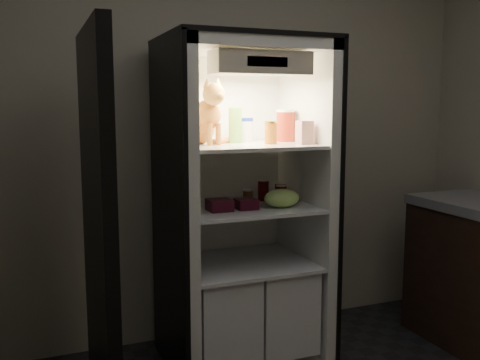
{
  "coord_description": "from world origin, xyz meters",
  "views": [
    {
      "loc": [
        -1.14,
        -1.45,
        1.5
      ],
      "look_at": [
        -0.03,
        1.32,
        1.09
      ],
      "focal_mm": 40.0,
      "sensor_mm": 36.0,
      "label": 1
    }
  ],
  "objects_px": {
    "pepper_jar": "(286,126)",
    "berry_box_right": "(246,204)",
    "tabby_cat": "(203,120)",
    "soda_can_b": "(280,193)",
    "cream_carton": "(304,132)",
    "soda_can_a": "(263,190)",
    "parmesan_shaker": "(235,125)",
    "mayo_tub": "(245,130)",
    "condiment_jar": "(248,196)",
    "soda_can_c": "(281,195)",
    "grape_bag": "(282,198)",
    "refrigerator": "(241,228)",
    "salsa_jar": "(271,132)",
    "berry_box_left": "(219,205)"
  },
  "relations": [
    {
      "from": "soda_can_c",
      "to": "berry_box_right",
      "type": "relative_size",
      "value": 1.01
    },
    {
      "from": "grape_bag",
      "to": "pepper_jar",
      "type": "bearing_deg",
      "value": 59.64
    },
    {
      "from": "tabby_cat",
      "to": "condiment_jar",
      "type": "bearing_deg",
      "value": -18.31
    },
    {
      "from": "soda_can_a",
      "to": "berry_box_left",
      "type": "bearing_deg",
      "value": -150.36
    },
    {
      "from": "pepper_jar",
      "to": "grape_bag",
      "type": "relative_size",
      "value": 0.92
    },
    {
      "from": "refrigerator",
      "to": "soda_can_b",
      "type": "height_order",
      "value": "refrigerator"
    },
    {
      "from": "refrigerator",
      "to": "mayo_tub",
      "type": "distance_m",
      "value": 0.58
    },
    {
      "from": "soda_can_a",
      "to": "berry_box_right",
      "type": "height_order",
      "value": "soda_can_a"
    },
    {
      "from": "cream_carton",
      "to": "soda_can_c",
      "type": "bearing_deg",
      "value": 143.13
    },
    {
      "from": "soda_can_a",
      "to": "mayo_tub",
      "type": "bearing_deg",
      "value": 148.6
    },
    {
      "from": "soda_can_a",
      "to": "grape_bag",
      "type": "bearing_deg",
      "value": -87.93
    },
    {
      "from": "cream_carton",
      "to": "berry_box_right",
      "type": "xyz_separation_m",
      "value": [
        -0.33,
        0.04,
        -0.39
      ]
    },
    {
      "from": "parmesan_shaker",
      "to": "pepper_jar",
      "type": "xyz_separation_m",
      "value": [
        0.32,
        -0.01,
        -0.01
      ]
    },
    {
      "from": "tabby_cat",
      "to": "cream_carton",
      "type": "bearing_deg",
      "value": -38.53
    },
    {
      "from": "berry_box_right",
      "to": "grape_bag",
      "type": "bearing_deg",
      "value": -8.07
    },
    {
      "from": "refrigerator",
      "to": "salsa_jar",
      "type": "relative_size",
      "value": 14.72
    },
    {
      "from": "tabby_cat",
      "to": "berry_box_right",
      "type": "height_order",
      "value": "tabby_cat"
    },
    {
      "from": "pepper_jar",
      "to": "soda_can_c",
      "type": "height_order",
      "value": "pepper_jar"
    },
    {
      "from": "soda_can_c",
      "to": "berry_box_right",
      "type": "xyz_separation_m",
      "value": [
        -0.23,
        -0.04,
        -0.03
      ]
    },
    {
      "from": "tabby_cat",
      "to": "mayo_tub",
      "type": "relative_size",
      "value": 2.57
    },
    {
      "from": "tabby_cat",
      "to": "berry_box_right",
      "type": "xyz_separation_m",
      "value": [
        0.19,
        -0.17,
        -0.46
      ]
    },
    {
      "from": "cream_carton",
      "to": "soda_can_b",
      "type": "xyz_separation_m",
      "value": [
        -0.09,
        0.12,
        -0.35
      ]
    },
    {
      "from": "tabby_cat",
      "to": "pepper_jar",
      "type": "bearing_deg",
      "value": -14.08
    },
    {
      "from": "parmesan_shaker",
      "to": "berry_box_right",
      "type": "relative_size",
      "value": 1.81
    },
    {
      "from": "salsa_jar",
      "to": "cream_carton",
      "type": "distance_m",
      "value": 0.19
    },
    {
      "from": "pepper_jar",
      "to": "berry_box_right",
      "type": "distance_m",
      "value": 0.57
    },
    {
      "from": "salsa_jar",
      "to": "soda_can_b",
      "type": "height_order",
      "value": "salsa_jar"
    },
    {
      "from": "tabby_cat",
      "to": "grape_bag",
      "type": "height_order",
      "value": "tabby_cat"
    },
    {
      "from": "soda_can_b",
      "to": "soda_can_a",
      "type": "bearing_deg",
      "value": 111.65
    },
    {
      "from": "mayo_tub",
      "to": "berry_box_right",
      "type": "bearing_deg",
      "value": -110.55
    },
    {
      "from": "tabby_cat",
      "to": "grape_bag",
      "type": "relative_size",
      "value": 1.77
    },
    {
      "from": "parmesan_shaker",
      "to": "berry_box_left",
      "type": "xyz_separation_m",
      "value": [
        -0.17,
        -0.19,
        -0.42
      ]
    },
    {
      "from": "parmesan_shaker",
      "to": "berry_box_right",
      "type": "xyz_separation_m",
      "value": [
        -0.01,
        -0.2,
        -0.42
      ]
    },
    {
      "from": "parmesan_shaker",
      "to": "mayo_tub",
      "type": "distance_m",
      "value": 0.11
    },
    {
      "from": "parmesan_shaker",
      "to": "pepper_jar",
      "type": "relative_size",
      "value": 1.07
    },
    {
      "from": "pepper_jar",
      "to": "berry_box_right",
      "type": "bearing_deg",
      "value": -150.0
    },
    {
      "from": "tabby_cat",
      "to": "soda_can_a",
      "type": "distance_m",
      "value": 0.57
    },
    {
      "from": "salsa_jar",
      "to": "soda_can_c",
      "type": "bearing_deg",
      "value": -6.63
    },
    {
      "from": "parmesan_shaker",
      "to": "refrigerator",
      "type": "bearing_deg",
      "value": -60.93
    },
    {
      "from": "refrigerator",
      "to": "cream_carton",
      "type": "distance_m",
      "value": 0.67
    },
    {
      "from": "tabby_cat",
      "to": "soda_can_b",
      "type": "xyz_separation_m",
      "value": [
        0.43,
        -0.09,
        -0.43
      ]
    },
    {
      "from": "condiment_jar",
      "to": "mayo_tub",
      "type": "bearing_deg",
      "value": 78.66
    },
    {
      "from": "condiment_jar",
      "to": "soda_can_a",
      "type": "bearing_deg",
      "value": 19.75
    },
    {
      "from": "mayo_tub",
      "to": "grape_bag",
      "type": "distance_m",
      "value": 0.48
    },
    {
      "from": "mayo_tub",
      "to": "parmesan_shaker",
      "type": "bearing_deg",
      "value": -142.8
    },
    {
      "from": "soda_can_b",
      "to": "condiment_jar",
      "type": "bearing_deg",
      "value": 153.05
    },
    {
      "from": "mayo_tub",
      "to": "condiment_jar",
      "type": "relative_size",
      "value": 1.73
    },
    {
      "from": "refrigerator",
      "to": "soda_can_c",
      "type": "relative_size",
      "value": 16.71
    },
    {
      "from": "soda_can_b",
      "to": "soda_can_c",
      "type": "relative_size",
      "value": 1.06
    },
    {
      "from": "salsa_jar",
      "to": "soda_can_b",
      "type": "xyz_separation_m",
      "value": [
        0.08,
        0.03,
        -0.35
      ]
    }
  ]
}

